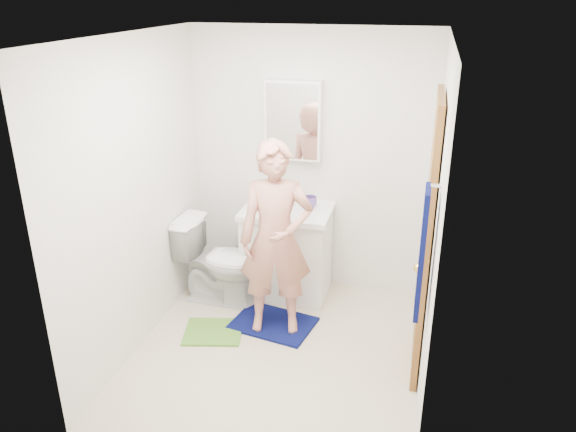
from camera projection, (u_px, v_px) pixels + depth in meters
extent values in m
cube|color=beige|center=(278.00, 351.00, 4.48)|extent=(2.20, 2.40, 0.02)
cube|color=white|center=(275.00, 34.00, 3.57)|extent=(2.20, 2.40, 0.02)
cube|color=silver|center=(311.00, 163.00, 5.11)|extent=(2.20, 0.02, 2.40)
cube|color=silver|center=(217.00, 293.00, 2.94)|extent=(2.20, 0.02, 2.40)
cube|color=silver|center=(136.00, 197.00, 4.27)|extent=(0.02, 2.40, 2.40)
cube|color=silver|center=(436.00, 225.00, 3.78)|extent=(0.02, 2.40, 2.40)
cube|color=white|center=(287.00, 254.00, 5.18)|extent=(0.75, 0.55, 0.80)
cube|color=white|center=(287.00, 211.00, 5.02)|extent=(0.79, 0.59, 0.05)
cylinder|color=white|center=(287.00, 210.00, 5.02)|extent=(0.40, 0.40, 0.03)
cylinder|color=silver|center=(292.00, 196.00, 5.15)|extent=(0.03, 0.03, 0.12)
cube|color=white|center=(293.00, 120.00, 4.93)|extent=(0.50, 0.12, 0.70)
cube|color=white|center=(292.00, 122.00, 4.87)|extent=(0.46, 0.01, 0.66)
cube|color=#915C28|center=(427.00, 239.00, 3.99)|extent=(0.05, 0.80, 2.05)
sphere|color=gold|center=(419.00, 268.00, 3.74)|extent=(0.07, 0.07, 0.07)
cube|color=#070D48|center=(422.00, 253.00, 3.26)|extent=(0.03, 0.24, 0.80)
cylinder|color=silver|center=(436.00, 186.00, 3.09)|extent=(0.06, 0.02, 0.02)
imported|color=white|center=(221.00, 261.00, 5.06)|extent=(0.79, 0.47, 0.79)
cube|color=#070D48|center=(273.00, 323.00, 4.81)|extent=(0.75, 0.60, 0.02)
cube|color=#599632|center=(213.00, 332.00, 4.70)|extent=(0.55, 0.49, 0.02)
imported|color=#AE5154|center=(259.00, 199.00, 4.97)|extent=(0.09, 0.09, 0.19)
imported|color=#67479D|center=(310.00, 202.00, 5.03)|extent=(0.14, 0.14, 0.10)
imported|color=tan|center=(276.00, 240.00, 4.45)|extent=(0.66, 0.50, 1.61)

